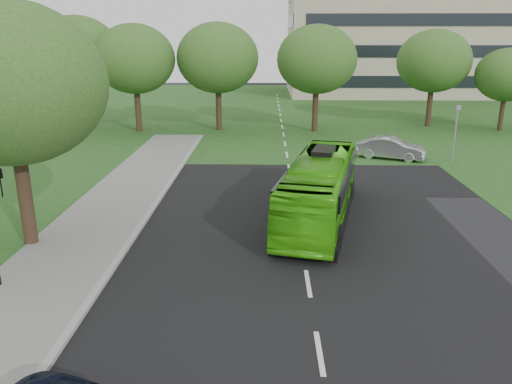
% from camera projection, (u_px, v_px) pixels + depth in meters
% --- Properties ---
extents(ground, '(160.00, 160.00, 0.00)m').
position_uv_depth(ground, '(304.00, 259.00, 19.18)').
color(ground, black).
rests_on(ground, ground).
extents(street_surfaces, '(120.00, 120.00, 0.15)m').
position_uv_depth(street_surfaces, '(280.00, 142.00, 40.91)').
color(street_surfaces, black).
rests_on(street_surfaces, ground).
extents(office_building, '(40.10, 20.10, 25.00)m').
position_uv_depth(office_building, '(425.00, 8.00, 74.22)').
color(office_building, tan).
rests_on(office_building, ground).
extents(tree_park_a, '(7.11, 7.11, 9.44)m').
position_uv_depth(tree_park_a, '(135.00, 59.00, 43.74)').
color(tree_park_a, black).
rests_on(tree_park_a, ground).
extents(tree_park_b, '(7.31, 7.31, 9.59)m').
position_uv_depth(tree_park_b, '(218.00, 58.00, 44.48)').
color(tree_park_b, black).
rests_on(tree_park_b, ground).
extents(tree_park_c, '(7.06, 7.06, 9.37)m').
position_uv_depth(tree_park_c, '(317.00, 60.00, 43.88)').
color(tree_park_c, black).
rests_on(tree_park_c, ground).
extents(tree_park_d, '(6.82, 6.82, 9.02)m').
position_uv_depth(tree_park_d, '(434.00, 61.00, 46.58)').
color(tree_park_d, black).
rests_on(tree_park_d, ground).
extents(tree_park_e, '(5.53, 5.53, 7.38)m').
position_uv_depth(tree_park_e, '(507.00, 75.00, 44.61)').
color(tree_park_e, black).
rests_on(tree_park_e, ground).
extents(tree_park_f, '(7.63, 7.63, 10.19)m').
position_uv_depth(tree_park_f, '(78.00, 52.00, 45.46)').
color(tree_park_f, black).
rests_on(tree_park_f, ground).
extents(tree_side_near, '(7.22, 7.22, 9.59)m').
position_uv_depth(tree_side_near, '(9.00, 84.00, 18.57)').
color(tree_side_near, black).
rests_on(tree_side_near, ground).
extents(bus, '(4.85, 10.88, 2.95)m').
position_uv_depth(bus, '(320.00, 189.00, 23.08)').
color(bus, '#42BD12').
rests_on(bus, ground).
extents(sedan, '(4.92, 3.28, 1.53)m').
position_uv_depth(sedan, '(391.00, 148.00, 35.04)').
color(sedan, silver).
rests_on(sedan, ground).
extents(camera_pole, '(0.33, 0.28, 3.92)m').
position_uv_depth(camera_pole, '(456.00, 127.00, 33.15)').
color(camera_pole, gray).
rests_on(camera_pole, ground).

